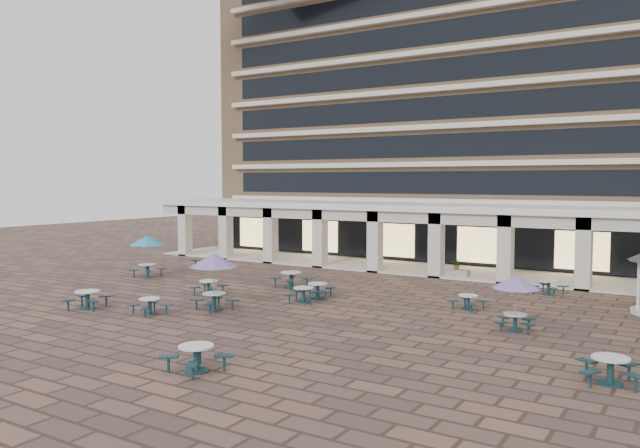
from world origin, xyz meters
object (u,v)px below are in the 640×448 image
at_px(planter_left, 369,263).
at_px(planter_right, 457,271).
at_px(picnic_table_1, 150,305).
at_px(picnic_table_2, 196,356).
at_px(picnic_table_0, 87,298).

distance_m(planter_left, planter_right, 6.03).
bearing_deg(picnic_table_1, planter_right, 78.57).
distance_m(picnic_table_1, picnic_table_2, 9.18).
distance_m(picnic_table_0, planter_left, 18.80).
distance_m(picnic_table_2, planter_right, 22.42).
distance_m(picnic_table_1, planter_right, 19.06).
height_order(picnic_table_1, planter_left, planter_left).
xyz_separation_m(picnic_table_2, planter_left, (-5.70, 22.42, 0.01)).
relative_size(picnic_table_0, picnic_table_2, 1.11).
bearing_deg(planter_right, planter_left, -180.00).
bearing_deg(planter_right, picnic_table_1, -114.69).
distance_m(picnic_table_2, planter_left, 23.13).
relative_size(picnic_table_2, planter_right, 1.38).
height_order(picnic_table_1, planter_right, planter_right).
height_order(picnic_table_2, planter_right, planter_right).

